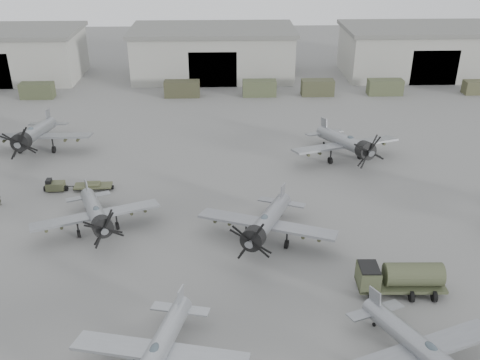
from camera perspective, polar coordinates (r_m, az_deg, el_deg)
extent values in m
plane|color=#61615E|center=(43.50, -3.84, -11.64)|extent=(220.00, 220.00, 0.00)
cube|color=gray|center=(106.51, -24.26, 11.99)|extent=(28.00, 14.00, 8.00)
cube|color=gray|center=(98.82, -2.88, 13.26)|extent=(28.00, 14.00, 8.00)
cube|color=slate|center=(97.90, -2.94, 15.73)|extent=(29.00, 14.80, 0.70)
cube|color=black|center=(92.48, -2.92, 11.67)|extent=(8.12, 0.40, 6.00)
cube|color=gray|center=(105.24, 18.84, 12.74)|extent=(28.00, 14.00, 8.00)
cube|color=slate|center=(104.38, 19.20, 15.04)|extent=(29.00, 14.80, 0.70)
cube|color=black|center=(99.30, 20.03, 11.18)|extent=(8.12, 0.40, 6.00)
cube|color=#3E442C|center=(92.90, -20.82, 8.92)|extent=(5.24, 2.20, 2.49)
cube|color=#383825|center=(88.18, -6.20, 9.65)|extent=(5.67, 2.20, 2.60)
cube|color=#444C31|center=(88.12, 2.08, 9.78)|extent=(5.44, 2.20, 2.59)
cube|color=#3D3F29|center=(89.26, 8.27, 9.73)|extent=(5.26, 2.20, 2.57)
cube|color=#454B31|center=(91.83, 15.22, 9.54)|extent=(5.65, 2.20, 2.52)
cube|color=#46462E|center=(97.58, 24.18, 9.02)|extent=(5.16, 2.20, 2.17)
cylinder|color=#A0A4A9|center=(36.45, -8.29, -16.79)|extent=(3.40, 9.78, 2.86)
cube|color=#A0A4A9|center=(36.24, -8.54, -17.64)|extent=(11.62, 4.40, 0.51)
cube|color=#A0A4A9|center=(39.42, -6.35, -12.45)|extent=(0.43, 1.51, 1.83)
ellipsoid|color=#3F4C54|center=(34.90, -9.15, -17.41)|extent=(0.77, 1.19, 0.51)
cylinder|color=black|center=(40.52, -6.31, -14.91)|extent=(0.17, 0.31, 0.29)
cylinder|color=gray|center=(37.82, 18.09, -16.13)|extent=(4.73, 9.68, 2.89)
cube|color=gray|center=(37.69, 18.58, -16.89)|extent=(11.55, 5.96, 0.52)
cube|color=gray|center=(40.19, 14.20, -12.31)|extent=(0.64, 1.48, 1.85)
ellipsoid|color=#3F4C54|center=(36.51, 19.77, -16.51)|extent=(0.91, 1.23, 0.52)
cylinder|color=black|center=(41.32, 14.10, -14.74)|extent=(0.21, 0.32, 0.30)
cylinder|color=gray|center=(51.69, -15.24, -3.10)|extent=(4.95, 9.77, 2.93)
cylinder|color=black|center=(47.53, -14.46, -4.82)|extent=(2.20, 2.03, 1.95)
cube|color=gray|center=(51.31, -15.11, -3.62)|extent=(11.66, 6.22, 0.53)
cube|color=gray|center=(55.51, -16.02, -0.87)|extent=(0.68, 1.49, 1.87)
ellipsoid|color=#3F4C54|center=(49.97, -15.07, -3.05)|extent=(0.94, 1.25, 0.53)
cylinder|color=black|center=(51.78, -16.82, -5.51)|extent=(0.52, 0.79, 0.75)
cylinder|color=black|center=(52.09, -12.95, -4.78)|extent=(0.52, 0.79, 0.75)
cylinder|color=black|center=(56.21, -15.71, -2.87)|extent=(0.21, 0.32, 0.30)
cylinder|color=gray|center=(48.34, 3.12, -4.10)|extent=(5.21, 10.50, 3.14)
cylinder|color=black|center=(44.09, 1.41, -6.25)|extent=(2.35, 2.17, 2.09)
cube|color=gray|center=(47.97, 2.91, -4.71)|extent=(12.54, 6.56, 0.56)
cube|color=gray|center=(52.25, 4.58, -1.44)|extent=(0.71, 1.61, 2.01)
ellipsoid|color=#3F4C54|center=(46.54, 2.59, -4.10)|extent=(0.99, 1.34, 0.56)
cylinder|color=black|center=(49.14, 0.65, -6.06)|extent=(0.55, 0.85, 0.80)
cylinder|color=black|center=(48.27, 4.99, -6.84)|extent=(0.55, 0.85, 0.80)
cylinder|color=black|center=(53.08, 4.41, -3.70)|extent=(0.23, 0.34, 0.32)
cylinder|color=gray|center=(71.38, -20.90, 4.81)|extent=(1.66, 11.65, 3.43)
cylinder|color=black|center=(66.58, -22.30, 3.78)|extent=(2.09, 1.74, 2.29)
cube|color=gray|center=(70.90, -21.02, 4.40)|extent=(13.74, 2.44, 0.62)
cube|color=gray|center=(75.90, -19.78, 6.40)|extent=(0.13, 1.83, 2.19)
ellipsoid|color=#3F4C54|center=(69.49, -21.45, 5.02)|extent=(0.66, 1.32, 0.62)
cylinder|color=black|center=(72.05, -22.41, 2.98)|extent=(0.31, 0.88, 0.88)
cylinder|color=black|center=(70.68, -19.24, 3.08)|extent=(0.31, 0.88, 0.88)
cylinder|color=black|center=(76.43, -19.57, 4.61)|extent=(0.13, 0.35, 0.35)
cylinder|color=gray|center=(65.52, 10.94, 4.14)|extent=(4.87, 11.18, 3.31)
cylinder|color=black|center=(61.34, 13.25, 3.11)|extent=(2.42, 2.20, 2.20)
cube|color=gray|center=(65.12, 11.19, 3.72)|extent=(13.32, 6.19, 0.59)
cube|color=gray|center=(69.48, 8.96, 5.78)|extent=(0.65, 1.72, 2.11)
ellipsoid|color=#3F4C54|center=(63.82, 11.75, 4.38)|extent=(0.99, 1.40, 0.59)
cylinder|color=black|center=(64.69, 9.60, 2.06)|extent=(0.54, 0.90, 0.85)
cylinder|color=black|center=(66.60, 12.66, 2.51)|extent=(0.54, 0.90, 0.85)
cylinder|color=black|center=(70.08, 8.94, 3.90)|extent=(0.22, 0.36, 0.34)
cube|color=#3F452D|center=(44.61, 16.73, -10.62)|extent=(6.89, 2.42, 0.24)
cube|color=#3F452D|center=(43.47, 13.50, -9.97)|extent=(1.62, 2.28, 1.66)
cylinder|color=#3F452D|center=(44.31, 18.00, -9.54)|extent=(4.53, 1.97, 1.85)
cube|color=black|center=(42.96, 13.62, -9.03)|extent=(1.51, 1.99, 0.15)
cylinder|color=black|center=(43.27, 13.80, -11.99)|extent=(0.32, 0.89, 0.88)
cylinder|color=black|center=(46.35, 19.13, -9.90)|extent=(0.32, 0.89, 0.88)
cube|color=#43462E|center=(60.76, -19.08, -0.59)|extent=(1.92, 1.21, 0.84)
cube|color=black|center=(60.71, -19.73, -0.17)|extent=(0.55, 0.96, 0.52)
cylinder|color=black|center=(60.90, -19.04, -0.85)|extent=(1.28, 0.63, 0.59)
cylinder|color=black|center=(60.45, -17.83, -0.65)|extent=(1.26, 0.12, 0.08)
cube|color=#43462E|center=(59.84, -15.40, -0.58)|extent=(4.03, 1.59, 0.19)
cylinder|color=black|center=(59.96, -15.37, -0.80)|extent=(1.59, 0.51, 0.46)
cylinder|color=#43462E|center=(59.75, -15.42, -0.40)|extent=(1.48, 0.38, 0.34)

